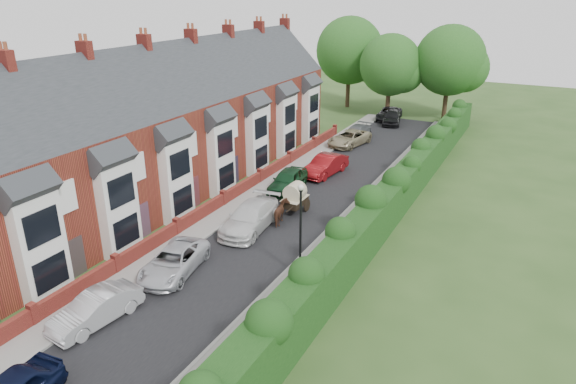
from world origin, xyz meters
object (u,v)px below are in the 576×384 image
car_beige (349,138)px  horse (281,213)px  car_green (288,180)px  car_black (392,117)px  car_silver_b (174,261)px  car_grey (356,132)px  car_red (325,165)px  horse_cart (295,196)px  car_white (250,217)px  lamppost (301,219)px  car_silver_a (96,309)px

car_beige → horse: 18.27m
car_green → car_black: size_ratio=1.02×
car_green → car_beige: car_green is taller
car_beige → car_green: bearing=-78.3°
car_silver_b → car_grey: 28.37m
car_beige → car_black: (1.19, 9.74, 0.07)m
car_red → horse_cart: 7.81m
car_silver_b → car_white: 6.35m
horse → car_white: bearing=33.1°
car_silver_b → car_red: bearing=75.5°
horse → horse_cart: (-0.00, 1.91, 0.45)m
car_silver_b → car_red: 17.53m
lamppost → horse: 7.03m
car_grey → car_green: bearing=-84.3°
car_white → car_black: 29.45m
car_white → car_red: bearing=83.4°
lamppost → car_black: 33.61m
car_red → car_white: bearing=-83.6°
horse → horse_cart: horse_cart is taller
car_silver_a → car_red: size_ratio=0.90×
car_silver_b → car_green: car_green is taller
car_red → car_black: 18.24m
lamppost → car_silver_a: bearing=-130.1°
lamppost → car_black: (-5.02, 33.14, -2.52)m
car_red → car_silver_a: bearing=-86.0°
car_green → car_grey: car_green is taller
car_beige → car_silver_b: bearing=-78.3°
lamppost → car_silver_b: 7.10m
car_silver_b → car_silver_a: bearing=-104.9°
car_white → car_red: (0.22, 11.21, -0.01)m
car_red → car_grey: 10.96m
car_beige → horse: bearing=-71.3°
car_green → car_beige: 12.87m
lamppost → car_silver_b: lamppost is taller
car_silver_a → car_grey: (0.00, 33.35, -0.05)m
car_grey → horse: horse is taller
car_green → car_red: size_ratio=0.97×
car_grey → horse_cart: 18.76m
lamppost → car_silver_a: size_ratio=1.20×
car_grey → car_black: (1.38, 7.37, 0.12)m
lamppost → horse_cart: lamppost is taller
car_white → car_grey: size_ratio=1.22×
lamppost → car_grey: bearing=103.9°
car_black → car_white: bearing=-103.9°
car_red → car_black: size_ratio=1.05×
car_beige → car_grey: (-0.19, 2.37, -0.05)m
car_red → horse: (1.13, -9.62, -0.04)m
car_silver_a → car_silver_b: car_silver_a is taller
car_white → car_grey: car_white is taller
car_white → car_black: car_white is taller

